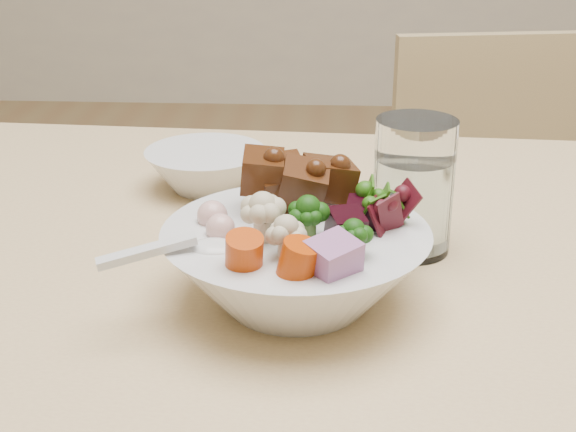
{
  "coord_description": "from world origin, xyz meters",
  "views": [
    {
      "loc": [
        -0.21,
        -0.75,
        1.02
      ],
      "look_at": [
        -0.24,
        -0.16,
        0.77
      ],
      "focal_mm": 50.0,
      "sensor_mm": 36.0,
      "label": 1
    }
  ],
  "objects": [
    {
      "name": "chair_far",
      "position": [
        0.09,
        0.49,
        0.44
      ],
      "size": [
        0.41,
        0.41,
        0.78
      ],
      "rotation": [
        0.0,
        0.0,
        0.16
      ],
      "color": "tan",
      "rests_on": "ground"
    },
    {
      "name": "dining_table",
      "position": [
        -0.01,
        -0.16,
        0.63
      ],
      "size": [
        1.54,
        0.92,
        0.7
      ],
      "rotation": [
        0.0,
        0.0,
        -0.05
      ],
      "color": "#DEBE83",
      "rests_on": "ground"
    },
    {
      "name": "side_bowl",
      "position": [
        -0.35,
        0.06,
        0.72
      ],
      "size": [
        0.13,
        0.13,
        0.04
      ],
      "primitive_type": null,
      "color": "silver",
      "rests_on": "dining_table"
    },
    {
      "name": "water_glass",
      "position": [
        -0.14,
        -0.08,
        0.76
      ],
      "size": [
        0.07,
        0.07,
        0.12
      ],
      "color": "white",
      "rests_on": "dining_table"
    },
    {
      "name": "soup_spoon",
      "position": [
        -0.31,
        -0.22,
        0.76
      ],
      "size": [
        0.11,
        0.06,
        0.02
      ],
      "rotation": [
        0.0,
        0.0,
        0.35
      ],
      "color": "silver",
      "rests_on": "food_bowl"
    },
    {
      "name": "food_bowl",
      "position": [
        -0.24,
        -0.18,
        0.74
      ],
      "size": [
        0.21,
        0.21,
        0.11
      ],
      "color": "silver",
      "rests_on": "dining_table"
    }
  ]
}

